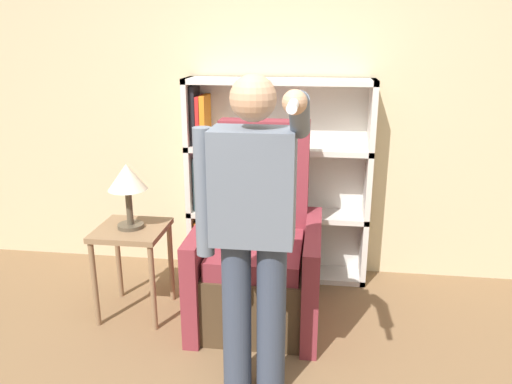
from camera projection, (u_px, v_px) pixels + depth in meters
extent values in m
cube|color=beige|center=(282.00, 95.00, 3.76)|extent=(8.00, 0.06, 2.80)
cube|color=silver|center=(192.00, 179.00, 3.86)|extent=(0.04, 0.28, 1.54)
cube|color=silver|center=(368.00, 185.00, 3.69)|extent=(0.04, 0.28, 1.54)
cube|color=silver|center=(279.00, 177.00, 3.90)|extent=(1.38, 0.01, 1.54)
cube|color=silver|center=(276.00, 271.00, 4.00)|extent=(1.38, 0.28, 0.04)
cube|color=silver|center=(277.00, 214.00, 3.85)|extent=(1.38, 0.28, 0.04)
cube|color=silver|center=(278.00, 149.00, 3.70)|extent=(1.38, 0.28, 0.04)
cube|color=silver|center=(279.00, 81.00, 3.55)|extent=(1.38, 0.28, 0.04)
cube|color=orange|center=(200.00, 242.00, 4.01)|extent=(0.03, 0.22, 0.39)
cube|color=orange|center=(205.00, 241.00, 4.00)|extent=(0.04, 0.23, 0.41)
cube|color=gold|center=(212.00, 247.00, 4.01)|extent=(0.05, 0.21, 0.32)
cube|color=white|center=(220.00, 245.00, 4.00)|extent=(0.06, 0.21, 0.37)
cube|color=#5B99A8|center=(199.00, 183.00, 3.86)|extent=(0.05, 0.17, 0.41)
cube|color=gold|center=(205.00, 187.00, 3.87)|extent=(0.04, 0.16, 0.35)
cube|color=black|center=(210.00, 189.00, 3.86)|extent=(0.04, 0.21, 0.32)
cube|color=purple|center=(215.00, 181.00, 3.84)|extent=(0.03, 0.16, 0.45)
cube|color=black|center=(195.00, 115.00, 3.71)|extent=(0.03, 0.19, 0.44)
cube|color=red|center=(201.00, 120.00, 3.71)|extent=(0.03, 0.23, 0.36)
cube|color=orange|center=(205.00, 120.00, 3.71)|extent=(0.04, 0.23, 0.37)
cube|color=#4C3823|center=(258.00, 289.00, 3.31)|extent=(0.61, 0.77, 0.44)
cube|color=maroon|center=(257.00, 253.00, 3.19)|extent=(0.57, 0.65, 0.12)
cube|color=maroon|center=(264.00, 196.00, 3.48)|extent=(0.61, 0.16, 1.07)
cube|color=maroon|center=(205.00, 270.00, 3.32)|extent=(0.10, 0.85, 0.66)
cube|color=maroon|center=(312.00, 277.00, 3.23)|extent=(0.10, 0.85, 0.66)
cylinder|color=#384256|center=(237.00, 317.00, 2.58)|extent=(0.15, 0.15, 0.86)
cylinder|color=#384256|center=(271.00, 319.00, 2.56)|extent=(0.15, 0.15, 0.86)
cube|color=slate|center=(254.00, 186.00, 2.36)|extent=(0.40, 0.24, 0.55)
sphere|color=tan|center=(254.00, 98.00, 2.24)|extent=(0.22, 0.22, 0.22)
cylinder|color=slate|center=(204.00, 193.00, 2.40)|extent=(0.09, 0.09, 0.64)
cylinder|color=slate|center=(299.00, 116.00, 2.12)|extent=(0.09, 0.28, 0.23)
cylinder|color=slate|center=(297.00, 101.00, 1.86)|extent=(0.08, 0.27, 0.10)
sphere|color=tan|center=(295.00, 102.00, 1.73)|extent=(0.09, 0.09, 0.09)
cylinder|color=white|center=(293.00, 106.00, 1.64)|extent=(0.04, 0.15, 0.04)
cube|color=#846647|center=(131.00, 230.00, 3.28)|extent=(0.44, 0.44, 0.04)
cylinder|color=#846647|center=(95.00, 285.00, 3.21)|extent=(0.04, 0.04, 0.59)
cylinder|color=#846647|center=(153.00, 288.00, 3.16)|extent=(0.04, 0.04, 0.59)
cylinder|color=#846647|center=(118.00, 259.00, 3.58)|extent=(0.04, 0.04, 0.59)
cylinder|color=#846647|center=(171.00, 262.00, 3.53)|extent=(0.04, 0.04, 0.59)
cylinder|color=#4C4233|center=(131.00, 226.00, 3.27)|extent=(0.17, 0.17, 0.02)
cylinder|color=#4C4233|center=(129.00, 207.00, 3.23)|extent=(0.04, 0.04, 0.24)
cone|color=beige|center=(127.00, 177.00, 3.17)|extent=(0.25, 0.25, 0.17)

